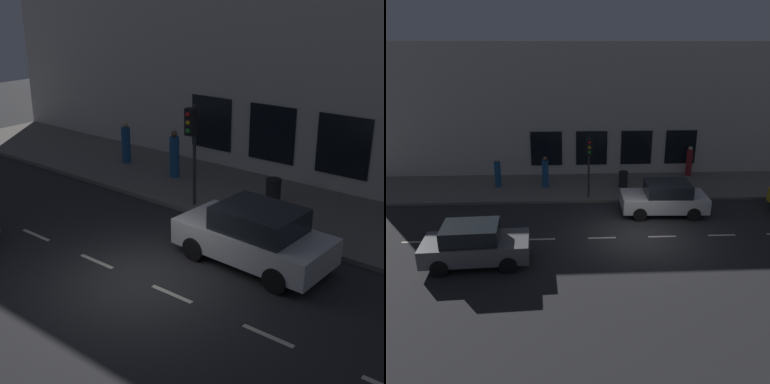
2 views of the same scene
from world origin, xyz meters
TOP-DOWN VIEW (x-y plane):
  - ground_plane at (0.00, 0.00)m, footprint 60.00×60.00m
  - sidewalk at (6.25, 0.00)m, footprint 4.50×32.00m
  - building_facade at (8.80, -0.00)m, footprint 0.65×32.00m
  - lane_centre_line at (0.00, -1.00)m, footprint 0.12×27.20m
  - traffic_light at (4.35, 1.85)m, footprint 0.45×0.32m
  - parked_car_0 at (-1.83, 6.55)m, footprint 1.99×3.98m
  - parked_car_1 at (2.49, -1.68)m, footprint 2.09×4.11m
  - pedestrian_0 at (6.37, 6.83)m, footprint 0.40×0.40m
  - pedestrian_1 at (6.23, 4.16)m, footprint 0.38×0.38m
  - pedestrian_2 at (7.90, -4.56)m, footprint 0.52×0.52m
  - trash_bin at (5.96, -0.22)m, footprint 0.51×0.51m

SIDE VIEW (x-z plane):
  - ground_plane at x=0.00m, z-range 0.00..0.00m
  - lane_centre_line at x=0.00m, z-range 0.00..0.01m
  - sidewalk at x=6.25m, z-range 0.00..0.15m
  - trash_bin at x=5.96m, z-range 0.15..1.07m
  - parked_car_0 at x=-1.83m, z-range 0.00..1.58m
  - parked_car_1 at x=2.49m, z-range 0.00..1.58m
  - pedestrian_0 at x=6.37m, z-range 0.09..1.79m
  - pedestrian_1 at x=6.23m, z-range 0.09..1.85m
  - pedestrian_2 at x=7.90m, z-range 0.09..1.90m
  - traffic_light at x=4.35m, z-range 0.91..4.20m
  - building_facade at x=8.80m, z-range -0.01..7.90m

